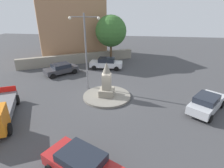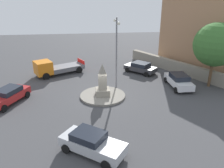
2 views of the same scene
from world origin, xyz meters
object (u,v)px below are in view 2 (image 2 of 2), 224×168
at_px(car_red_waiting, 8,95).
at_px(truck_orange_approaching, 54,68).
at_px(tree_near_wall, 216,45).
at_px(streetlamp, 116,47).
at_px(car_white_far_side, 179,80).
at_px(car_silver_near_island, 92,143).
at_px(car_dark_grey_passing, 140,67).
at_px(corner_building, 206,33).
at_px(monument, 103,82).

relative_size(car_red_waiting, truck_orange_approaching, 0.73).
height_order(truck_orange_approaching, tree_near_wall, tree_near_wall).
relative_size(streetlamp, car_white_far_side, 1.70).
distance_m(streetlamp, car_silver_near_island, 11.94).
bearing_deg(car_red_waiting, car_white_far_side, -84.45).
bearing_deg(car_dark_grey_passing, corner_building, -79.87).
distance_m(monument, truck_orange_approaching, 9.19).
height_order(monument, truck_orange_approaching, monument).
distance_m(car_dark_grey_passing, truck_orange_approaching, 11.12).
distance_m(car_dark_grey_passing, tree_near_wall, 9.45).
bearing_deg(corner_building, car_red_waiting, 110.09).
bearing_deg(truck_orange_approaching, corner_building, -86.62).
xyz_separation_m(streetlamp, corner_building, (6.21, -13.34, 0.13)).
height_order(streetlamp, car_dark_grey_passing, streetlamp).
bearing_deg(monument, car_silver_near_island, 170.37).
bearing_deg(car_silver_near_island, tree_near_wall, -54.09).
bearing_deg(car_white_far_side, streetlamp, 82.78).
height_order(car_red_waiting, tree_near_wall, tree_near_wall).
height_order(car_dark_grey_passing, tree_near_wall, tree_near_wall).
height_order(monument, corner_building, corner_building).
xyz_separation_m(truck_orange_approaching, tree_near_wall, (-6.03, -17.64, 3.74)).
height_order(car_dark_grey_passing, corner_building, corner_building).
height_order(streetlamp, tree_near_wall, streetlamp).
bearing_deg(car_dark_grey_passing, monument, 140.76).
distance_m(truck_orange_approaching, corner_building, 20.95).
bearing_deg(monument, car_red_waiting, 91.64).
relative_size(streetlamp, car_dark_grey_passing, 1.79).
bearing_deg(car_silver_near_island, car_white_far_side, -45.10).
relative_size(car_silver_near_island, corner_building, 0.44).
bearing_deg(car_dark_grey_passing, truck_orange_approaching, 87.55).
height_order(car_silver_near_island, corner_building, corner_building).
bearing_deg(corner_building, monument, 119.54).
bearing_deg(streetlamp, car_dark_grey_passing, -40.58).
height_order(car_red_waiting, corner_building, corner_building).
bearing_deg(tree_near_wall, car_white_far_side, 87.25).
relative_size(car_silver_near_island, tree_near_wall, 0.64).
bearing_deg(car_dark_grey_passing, tree_near_wall, -130.40).
xyz_separation_m(corner_building, tree_near_wall, (-7.25, 2.94, -0.01)).
xyz_separation_m(monument, streetlamp, (2.32, -1.71, 3.05)).
distance_m(car_silver_near_island, car_red_waiting, 11.19).
bearing_deg(car_red_waiting, corner_building, -69.91).
bearing_deg(truck_orange_approaching, car_dark_grey_passing, -92.45).
height_order(car_white_far_side, tree_near_wall, tree_near_wall).
height_order(car_dark_grey_passing, car_red_waiting, car_red_waiting).
distance_m(monument, car_white_far_side, 8.73).
bearing_deg(car_silver_near_island, truck_orange_approaching, 14.43).
relative_size(car_white_far_side, corner_building, 0.43).
xyz_separation_m(truck_orange_approaching, corner_building, (1.22, -20.58, 3.75)).
bearing_deg(corner_building, streetlamp, 114.97).
relative_size(car_white_far_side, car_red_waiting, 0.94).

